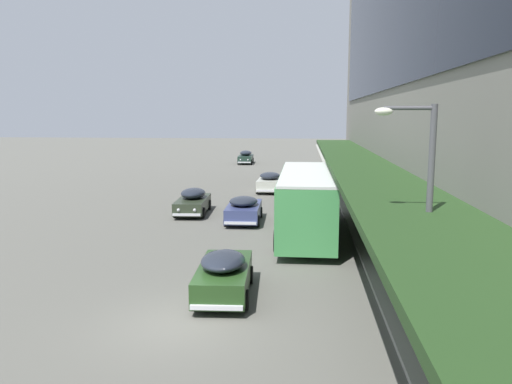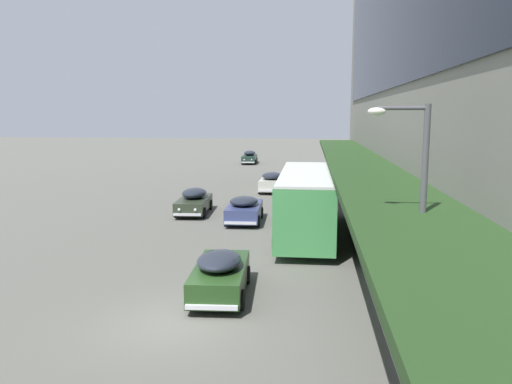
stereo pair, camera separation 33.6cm
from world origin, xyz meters
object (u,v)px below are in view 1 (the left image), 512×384
Objects in this scene: pedestrian_at_kerb at (406,271)px; sedan_trailing_mid at (270,182)px; transit_bus_kerbside_front at (306,199)px; sedan_lead_mid at (193,201)px; street_lamp at (421,207)px; sedan_second_mid at (244,209)px; sedan_oncoming_front at (246,157)px; sedan_trailing_near at (224,274)px.

sedan_trailing_mid is at bearing 103.87° from pedestrian_at_kerb.
transit_bus_kerbside_front is 2.32× the size of sedan_lead_mid.
street_lamp is (9.73, -17.48, 3.02)m from sedan_lead_mid.
sedan_lead_mid is at bearing 147.32° from sedan_second_mid.
sedan_oncoming_front is 35.26m from sedan_second_mid.
transit_bus_kerbside_front is 4.63m from sedan_second_mid.
transit_bus_kerbside_front is 9.90m from pedestrian_at_kerb.
sedan_lead_mid is 0.75× the size of street_lamp.
sedan_oncoming_front is 0.78× the size of street_lamp.
sedan_lead_mid is 14.61m from sedan_trailing_near.
transit_bus_kerbside_front is at bearing -38.79° from sedan_second_mid.
sedan_trailing_mid is at bearing 100.86° from transit_bus_kerbside_front.
transit_bus_kerbside_front reaches higher than sedan_oncoming_front.
sedan_trailing_near is at bearing -89.99° from sedan_trailing_mid.
sedan_trailing_mid is 24.58m from pedestrian_at_kerb.
street_lamp is at bearing -78.50° from sedan_oncoming_front.
sedan_second_mid is at bearing 141.21° from transit_bus_kerbside_front.
sedan_oncoming_front is 1.12× the size of sedan_second_mid.
transit_bus_kerbside_front is 2.24× the size of sedan_oncoming_front.
pedestrian_at_kerb is (5.89, -0.41, 0.42)m from sedan_trailing_near.
transit_bus_kerbside_front reaches higher than sedan_lead_mid.
sedan_trailing_near is (4.68, -46.82, -0.04)m from sedan_oncoming_front.
street_lamp is at bearing -32.08° from sedan_trailing_near.
sedan_lead_mid is at bearing 144.12° from transit_bus_kerbside_front.
pedestrian_at_kerb is (10.57, -47.23, 0.38)m from sedan_oncoming_front.
sedan_trailing_mid is at bearing 90.01° from sedan_trailing_near.
sedan_lead_mid is at bearing 119.11° from street_lamp.
transit_bus_kerbside_front is 14.79m from sedan_trailing_mid.
sedan_trailing_mid reaches higher than sedan_trailing_near.
pedestrian_at_kerb is (6.62, -12.19, 0.43)m from sedan_second_mid.
pedestrian_at_kerb reaches higher than sedan_trailing_mid.
pedestrian_at_kerb is (5.89, -23.86, 0.40)m from sedan_trailing_mid.
sedan_trailing_near is 5.92m from pedestrian_at_kerb.
street_lamp is at bearing -78.34° from sedan_trailing_mid.
street_lamp is (10.23, -50.30, 2.98)m from sedan_oncoming_front.
sedan_trailing_mid is at bearing -78.68° from sedan_oncoming_front.
sedan_trailing_near is 7.22m from street_lamp.
transit_bus_kerbside_front is at bearing 108.38° from pedestrian_at_kerb.
sedan_second_mid is 0.69× the size of street_lamp.
transit_bus_kerbside_front is at bearing -35.88° from sedan_lead_mid.
sedan_oncoming_front is 2.58× the size of pedestrian_at_kerb.
sedan_trailing_near is at bearing -107.18° from transit_bus_kerbside_front.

